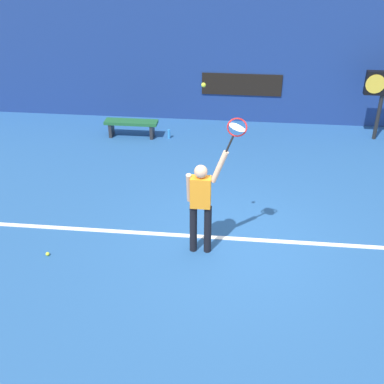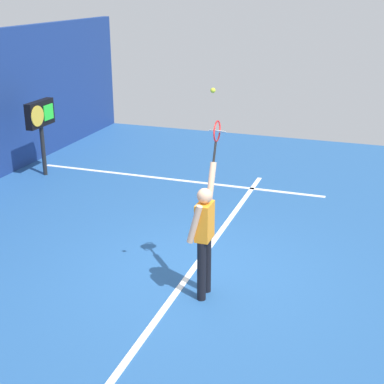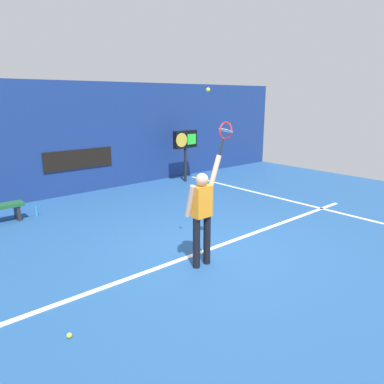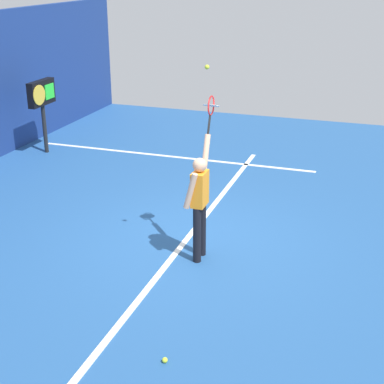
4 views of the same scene
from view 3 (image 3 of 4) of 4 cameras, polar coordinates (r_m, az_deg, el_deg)
ground_plane at (r=7.27m, az=3.33°, el=-9.29°), size 18.00×18.00×0.00m
back_wall at (r=11.85m, az=-17.65°, el=7.93°), size 18.00×0.20×3.41m
sponsor_banner_center at (r=11.83m, az=-17.18°, el=4.89°), size 2.20×0.03×0.60m
court_baseline at (r=7.36m, az=2.60°, el=-8.94°), size 10.00×0.10×0.01m
court_sideline at (r=11.52m, az=11.50°, el=-0.47°), size 0.10×7.00×0.01m
tennis_player at (r=6.36m, az=1.55°, el=-3.07°), size 0.69×0.31×1.97m
tennis_racket at (r=6.46m, az=5.20°, el=9.21°), size 0.40×0.27×0.63m
tennis_ball at (r=6.02m, az=2.52°, el=15.62°), size 0.07×0.07×0.07m
scoreboard_clock at (r=12.92m, az=-1.05°, el=7.80°), size 0.96×0.20×1.80m
water_bottle at (r=10.13m, az=-23.07°, el=-2.78°), size 0.07×0.07×0.24m
spare_ball at (r=5.18m, az=-18.55°, el=-20.41°), size 0.07×0.07×0.07m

